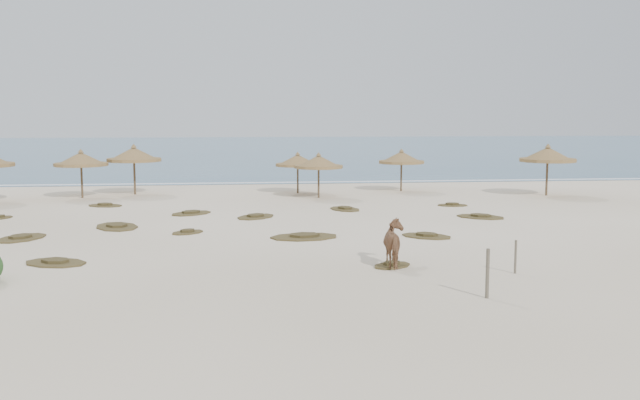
# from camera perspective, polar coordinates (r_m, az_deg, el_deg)

# --- Properties ---
(ground) EXTENTS (160.00, 160.00, 0.00)m
(ground) POSITION_cam_1_polar(r_m,az_deg,el_deg) (25.86, -3.56, -4.22)
(ground) COLOR beige
(ground) RESTS_ON ground
(ocean) EXTENTS (200.00, 100.00, 0.01)m
(ocean) POSITION_cam_1_polar(r_m,az_deg,el_deg) (100.48, -5.69, 4.08)
(ocean) COLOR #2B5C81
(ocean) RESTS_ON ground
(foam_line) EXTENTS (70.00, 0.60, 0.01)m
(foam_line) POSITION_cam_1_polar(r_m,az_deg,el_deg) (51.60, -4.99, 1.37)
(foam_line) COLOR silver
(foam_line) RESTS_ON ground
(palapa_1) EXTENTS (3.16, 3.16, 2.92)m
(palapa_1) POSITION_cam_1_polar(r_m,az_deg,el_deg) (44.44, -18.58, 3.06)
(palapa_1) COLOR brown
(palapa_1) RESTS_ON ground
(palapa_2) EXTENTS (4.16, 4.16, 3.14)m
(palapa_2) POSITION_cam_1_polar(r_m,az_deg,el_deg) (45.48, -14.67, 3.49)
(palapa_2) COLOR brown
(palapa_2) RESTS_ON ground
(palapa_3) EXTENTS (3.48, 3.48, 2.72)m
(palapa_3) POSITION_cam_1_polar(r_m,az_deg,el_deg) (42.23, -0.11, 3.02)
(palapa_3) COLOR brown
(palapa_3) RESTS_ON ground
(palapa_4) EXTENTS (3.14, 3.14, 2.62)m
(palapa_4) POSITION_cam_1_polar(r_m,az_deg,el_deg) (44.74, -1.80, 3.14)
(palapa_4) COLOR brown
(palapa_4) RESTS_ON ground
(palapa_5) EXTENTS (3.60, 3.60, 2.76)m
(palapa_5) POSITION_cam_1_polar(r_m,az_deg,el_deg) (46.14, 6.53, 3.35)
(palapa_5) COLOR brown
(palapa_5) RESTS_ON ground
(palapa_6) EXTENTS (3.75, 3.75, 3.18)m
(palapa_6) POSITION_cam_1_polar(r_m,az_deg,el_deg) (45.57, 17.75, 3.43)
(palapa_6) COLOR brown
(palapa_6) RESTS_ON ground
(horse) EXTENTS (0.87, 1.82, 1.52)m
(horse) POSITION_cam_1_polar(r_m,az_deg,el_deg) (23.51, 6.12, -3.50)
(horse) COLOR brown
(horse) RESTS_ON ground
(fence_post_near) EXTENTS (0.12, 0.12, 1.37)m
(fence_post_near) POSITION_cam_1_polar(r_m,az_deg,el_deg) (19.96, 13.25, -5.74)
(fence_post_near) COLOR brown
(fence_post_near) RESTS_ON ground
(fence_post_far) EXTENTS (0.10, 0.10, 1.06)m
(fence_post_far) POSITION_cam_1_polar(r_m,az_deg,el_deg) (23.23, 15.37, -4.41)
(fence_post_far) COLOR brown
(fence_post_far) RESTS_ON ground
(scrub_0) EXTENTS (2.41, 2.80, 0.16)m
(scrub_0) POSITION_cam_1_polar(r_m,az_deg,el_deg) (30.99, -22.81, -2.79)
(scrub_0) COLOR brown
(scrub_0) RESTS_ON ground
(scrub_1) EXTENTS (2.62, 3.16, 0.16)m
(scrub_1) POSITION_cam_1_polar(r_m,az_deg,el_deg) (32.69, -15.95, -2.03)
(scrub_1) COLOR brown
(scrub_1) RESTS_ON ground
(scrub_2) EXTENTS (1.74, 1.70, 0.16)m
(scrub_2) POSITION_cam_1_polar(r_m,az_deg,el_deg) (30.46, -10.56, -2.53)
(scrub_2) COLOR brown
(scrub_2) RESTS_ON ground
(scrub_3) EXTENTS (2.51, 2.63, 0.16)m
(scrub_3) POSITION_cam_1_polar(r_m,az_deg,el_deg) (34.55, -5.17, -1.32)
(scrub_3) COLOR brown
(scrub_3) RESTS_ON ground
(scrub_4) EXTENTS (2.49, 2.33, 0.16)m
(scrub_4) POSITION_cam_1_polar(r_m,az_deg,el_deg) (29.36, 8.53, -2.84)
(scrub_4) COLOR brown
(scrub_4) RESTS_ON ground
(scrub_5) EXTENTS (2.80, 2.62, 0.16)m
(scrub_5) POSITION_cam_1_polar(r_m,az_deg,el_deg) (35.26, 12.72, -1.29)
(scrub_5) COLOR brown
(scrub_5) RESTS_ON ground
(scrub_6) EXTENTS (2.30, 1.94, 0.16)m
(scrub_6) POSITION_cam_1_polar(r_m,az_deg,el_deg) (40.33, -16.82, -0.40)
(scrub_6) COLOR brown
(scrub_6) RESTS_ON ground
(scrub_7) EXTENTS (1.99, 2.44, 0.16)m
(scrub_7) POSITION_cam_1_polar(r_m,az_deg,el_deg) (37.19, 2.01, -0.70)
(scrub_7) COLOR brown
(scrub_7) RESTS_ON ground
(scrub_9) EXTENTS (3.02, 2.17, 0.16)m
(scrub_9) POSITION_cam_1_polar(r_m,az_deg,el_deg) (28.87, -1.27, -2.93)
(scrub_9) COLOR brown
(scrub_9) RESTS_ON ground
(scrub_10) EXTENTS (1.78, 1.30, 0.16)m
(scrub_10) POSITION_cam_1_polar(r_m,az_deg,el_deg) (39.41, 10.54, -0.38)
(scrub_10) COLOR brown
(scrub_10) RESTS_ON ground
(scrub_11) EXTENTS (2.61, 2.22, 0.16)m
(scrub_11) POSITION_cam_1_polar(r_m,az_deg,el_deg) (25.51, -20.41, -4.69)
(scrub_11) COLOR brown
(scrub_11) RESTS_ON ground
(scrub_12) EXTENTS (1.70, 1.58, 0.16)m
(scrub_12) POSITION_cam_1_polar(r_m,az_deg,el_deg) (23.63, 5.78, -5.19)
(scrub_12) COLOR brown
(scrub_12) RESTS_ON ground
(scrub_13) EXTENTS (2.62, 2.57, 0.16)m
(scrub_13) POSITION_cam_1_polar(r_m,az_deg,el_deg) (36.19, -10.27, -1.03)
(scrub_13) COLOR brown
(scrub_13) RESTS_ON ground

